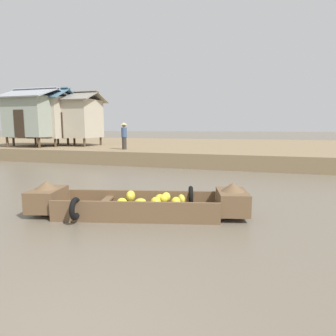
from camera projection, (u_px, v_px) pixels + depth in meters
ground_plane at (206, 182)px, 11.68m from camera, size 300.00×300.00×0.00m
riverbank_strip at (234, 149)px, 24.16m from camera, size 160.00×20.00×0.80m
banana_boat at (139, 204)px, 7.18m from camera, size 5.37×2.55×0.84m
stilt_house_left at (43, 117)px, 21.71m from camera, size 4.76×3.11×4.21m
stilt_house_mid_left at (38, 116)px, 20.80m from camera, size 3.75×3.96×4.12m
stilt_house_mid_right at (69, 118)px, 21.88m from camera, size 5.02×3.12×4.00m
vendor_person at (124, 134)px, 18.05m from camera, size 0.44×0.44×1.66m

